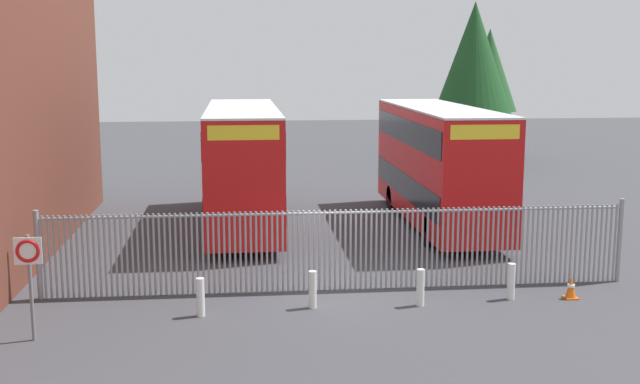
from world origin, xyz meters
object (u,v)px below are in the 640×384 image
(speed_limit_sign_post, at_px, (29,263))
(double_decker_bus_near_gate, at_px, (438,161))
(bollard_center_front, at_px, (313,290))
(bollard_near_left, at_px, (201,297))
(traffic_cone_by_gate, at_px, (571,288))
(double_decker_bus_behind_fence_left, at_px, (243,162))
(bollard_far_right, at_px, (511,281))
(bollard_near_right, at_px, (420,288))

(speed_limit_sign_post, bearing_deg, double_decker_bus_near_gate, 42.55)
(double_decker_bus_near_gate, distance_m, bollard_center_front, 11.00)
(bollard_near_left, distance_m, traffic_cone_by_gate, 9.53)
(bollard_center_front, bearing_deg, traffic_cone_by_gate, 0.59)
(bollard_near_left, bearing_deg, bollard_center_front, 7.18)
(double_decker_bus_behind_fence_left, distance_m, traffic_cone_by_gate, 13.05)
(bollard_near_left, bearing_deg, bollard_far_right, 3.78)
(bollard_near_right, distance_m, speed_limit_sign_post, 9.32)
(bollard_center_front, distance_m, bollard_far_right, 5.19)
(double_decker_bus_behind_fence_left, bearing_deg, bollard_far_right, -54.87)
(traffic_cone_by_gate, bearing_deg, bollard_near_left, -177.49)
(double_decker_bus_near_gate, xyz_separation_m, speed_limit_sign_post, (-11.93, -10.95, -0.65))
(double_decker_bus_behind_fence_left, xyz_separation_m, bollard_near_left, (-1.14, -10.19, -1.95))
(double_decker_bus_near_gate, relative_size, bollard_center_front, 11.38)
(double_decker_bus_behind_fence_left, relative_size, bollard_near_right, 11.38)
(bollard_near_left, relative_size, bollard_far_right, 1.00)
(traffic_cone_by_gate, distance_m, speed_limit_sign_post, 13.33)
(bollard_center_front, height_order, traffic_cone_by_gate, bollard_center_front)
(bollard_near_right, height_order, speed_limit_sign_post, speed_limit_sign_post)
(double_decker_bus_near_gate, bearing_deg, bollard_center_front, -120.87)
(double_decker_bus_near_gate, distance_m, bollard_far_right, 9.32)
(traffic_cone_by_gate, relative_size, speed_limit_sign_post, 0.25)
(traffic_cone_by_gate, xyz_separation_m, speed_limit_sign_post, (-13.13, -1.73, 1.49))
(double_decker_bus_near_gate, height_order, traffic_cone_by_gate, double_decker_bus_near_gate)
(bollard_center_front, relative_size, speed_limit_sign_post, 0.40)
(bollard_near_right, distance_m, bollard_far_right, 2.48)
(double_decker_bus_behind_fence_left, distance_m, bollard_near_left, 10.44)
(double_decker_bus_near_gate, relative_size, bollard_far_right, 11.38)
(double_decker_bus_behind_fence_left, xyz_separation_m, bollard_far_right, (6.80, -9.67, -1.95))
(double_decker_bus_behind_fence_left, height_order, speed_limit_sign_post, double_decker_bus_behind_fence_left)
(double_decker_bus_behind_fence_left, height_order, bollard_near_right, double_decker_bus_behind_fence_left)
(bollard_near_right, height_order, traffic_cone_by_gate, bollard_near_right)
(bollard_near_left, height_order, speed_limit_sign_post, speed_limit_sign_post)
(bollard_near_left, relative_size, bollard_near_right, 1.00)
(speed_limit_sign_post, bearing_deg, bollard_near_left, 19.95)
(bollard_near_left, distance_m, bollard_far_right, 7.96)
(bollard_center_front, bearing_deg, double_decker_bus_behind_fence_left, 99.34)
(double_decker_bus_behind_fence_left, relative_size, bollard_center_front, 11.38)
(bollard_near_left, xyz_separation_m, bollard_center_front, (2.76, 0.35, 0.00))
(bollard_far_right, relative_size, speed_limit_sign_post, 0.40)
(double_decker_bus_behind_fence_left, distance_m, bollard_near_right, 11.04)
(double_decker_bus_behind_fence_left, distance_m, speed_limit_sign_post, 12.47)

